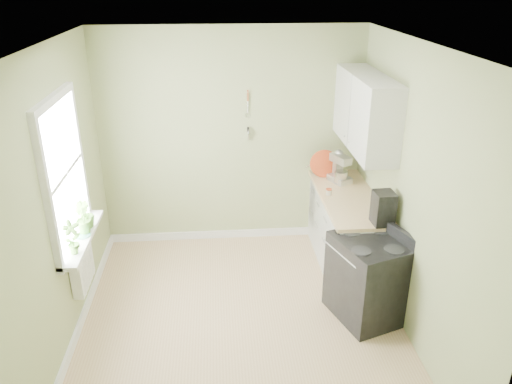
{
  "coord_description": "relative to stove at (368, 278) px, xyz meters",
  "views": [
    {
      "loc": [
        -0.18,
        -4.04,
        3.23
      ],
      "look_at": [
        0.2,
        0.55,
        1.19
      ],
      "focal_mm": 35.0,
      "sensor_mm": 36.0,
      "label": 1
    }
  ],
  "objects": [
    {
      "name": "wall_right",
      "position": [
        0.33,
        -0.05,
        0.91
      ],
      "size": [
        0.02,
        3.6,
        2.7
      ],
      "primitive_type": "cube",
      "color": "#9FA872",
      "rests_on": "floor"
    },
    {
      "name": "jar",
      "position": [
        -0.21,
        0.99,
        0.51
      ],
      "size": [
        0.07,
        0.07,
        0.07
      ],
      "color": "#BCB19A",
      "rests_on": "countertop"
    },
    {
      "name": "wall_utensils",
      "position": [
        -1.08,
        1.73,
        1.13
      ],
      "size": [
        0.02,
        0.14,
        0.58
      ],
      "color": "#D8B884",
      "rests_on": "wall_back"
    },
    {
      "name": "ceiling",
      "position": [
        -1.28,
        -0.05,
        2.27
      ],
      "size": [
        3.2,
        3.6,
        0.02
      ],
      "primitive_type": "cube",
      "color": "white",
      "rests_on": "wall_back"
    },
    {
      "name": "red_tray",
      "position": [
        -0.16,
        1.54,
        0.65
      ],
      "size": [
        0.35,
        0.07,
        0.34
      ],
      "primitive_type": "cylinder",
      "rotation": [
        1.45,
        0.0,
        -0.02
      ],
      "color": "#A63919",
      "rests_on": "countertop"
    },
    {
      "name": "radiator",
      "position": [
        -2.82,
        0.2,
        0.11
      ],
      "size": [
        0.12,
        0.5,
        0.35
      ],
      "primitive_type": "cube",
      "color": "white",
      "rests_on": "wall_left"
    },
    {
      "name": "floor",
      "position": [
        -1.28,
        -0.05,
        -0.45
      ],
      "size": [
        3.2,
        3.6,
        0.02
      ],
      "primitive_type": "cube",
      "color": "tan",
      "rests_on": "ground"
    },
    {
      "name": "coffee_maker",
      "position": [
        0.17,
        0.25,
        0.64
      ],
      "size": [
        0.21,
        0.23,
        0.34
      ],
      "color": "black",
      "rests_on": "countertop"
    },
    {
      "name": "stove",
      "position": [
        0.0,
        0.0,
        0.0
      ],
      "size": [
        0.82,
        0.86,
        0.98
      ],
      "color": "black",
      "rests_on": "floor"
    },
    {
      "name": "plant_b",
      "position": [
        -2.78,
        0.32,
        0.63
      ],
      "size": [
        0.23,
        0.23,
        0.33
      ],
      "primitive_type": "imported",
      "rotation": [
        0.0,
        0.0,
        2.29
      ],
      "color": "#4E822D",
      "rests_on": "window_sill"
    },
    {
      "name": "stand_mixer",
      "position": [
        0.0,
        1.38,
        0.63
      ],
      "size": [
        0.28,
        0.34,
        0.37
      ],
      "color": "#B2B2B7",
      "rests_on": "countertop"
    },
    {
      "name": "window",
      "position": [
        -2.86,
        0.25,
        1.11
      ],
      "size": [
        0.06,
        1.14,
        1.44
      ],
      "color": "white",
      "rests_on": "wall_left"
    },
    {
      "name": "plant_a",
      "position": [
        -2.78,
        -0.08,
        0.63
      ],
      "size": [
        0.21,
        0.2,
        0.33
      ],
      "primitive_type": "imported",
      "rotation": [
        0.0,
        0.0,
        0.59
      ],
      "color": "#4E822D",
      "rests_on": "window_sill"
    },
    {
      "name": "wall_back",
      "position": [
        -1.28,
        1.76,
        0.91
      ],
      "size": [
        3.2,
        0.02,
        2.7
      ],
      "primitive_type": "cube",
      "color": "#9FA872",
      "rests_on": "floor"
    },
    {
      "name": "plant_c",
      "position": [
        -2.78,
        0.43,
        0.61
      ],
      "size": [
        0.23,
        0.23,
        0.3
      ],
      "primitive_type": "imported",
      "rotation": [
        0.0,
        0.0,
        4.24
      ],
      "color": "#4E822D",
      "rests_on": "window_sill"
    },
    {
      "name": "kettle",
      "position": [
        -0.23,
        1.67,
        0.58
      ],
      "size": [
        0.2,
        0.12,
        0.2
      ],
      "color": "silver",
      "rests_on": "countertop"
    },
    {
      "name": "countertop",
      "position": [
        0.01,
        0.95,
        0.45
      ],
      "size": [
        0.64,
        1.6,
        0.04
      ],
      "primitive_type": "cube",
      "color": "#D8B884",
      "rests_on": "base_cabinets"
    },
    {
      "name": "wall_left",
      "position": [
        -2.89,
        -0.05,
        0.91
      ],
      "size": [
        0.02,
        3.6,
        2.7
      ],
      "primitive_type": "cube",
      "color": "#9FA872",
      "rests_on": "floor"
    },
    {
      "name": "window_sill",
      "position": [
        -2.79,
        0.25,
        0.44
      ],
      "size": [
        0.18,
        1.14,
        0.04
      ],
      "primitive_type": "cube",
      "color": "white",
      "rests_on": "wall_left"
    },
    {
      "name": "upper_cabinets",
      "position": [
        0.15,
        1.05,
        1.41
      ],
      "size": [
        0.35,
        1.4,
        0.8
      ],
      "primitive_type": "cube",
      "color": "white",
      "rests_on": "wall_right"
    },
    {
      "name": "base_cabinets",
      "position": [
        0.02,
        0.95,
        -0.0
      ],
      "size": [
        0.6,
        1.6,
        0.87
      ],
      "primitive_type": "cube",
      "color": "white",
      "rests_on": "floor"
    }
  ]
}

